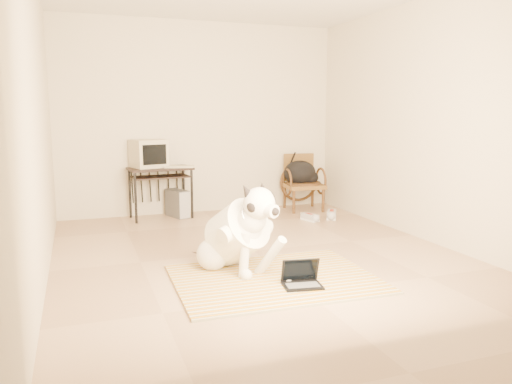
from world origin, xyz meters
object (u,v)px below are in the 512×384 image
computer_desk (160,175)px  backpack (301,173)px  pc_tower (178,203)px  rattan_chair (303,182)px  dog (238,234)px  laptop (301,279)px  crt_monitor (149,154)px

computer_desk → backpack: size_ratio=1.67×
pc_tower → rattan_chair: size_ratio=0.53×
dog → laptop: size_ratio=3.10×
laptop → crt_monitor: 3.43m
rattan_chair → backpack: rattan_chair is taller
computer_desk → backpack: 2.06m
laptop → crt_monitor: crt_monitor is taller
laptop → pc_tower: pc_tower is taller
backpack → rattan_chair: bearing=26.2°
computer_desk → rattan_chair: (2.09, -0.09, -0.19)m
laptop → pc_tower: size_ratio=0.80×
rattan_chair → laptop: bearing=-115.2°
computer_desk → pc_tower: 0.47m
crt_monitor → laptop: bearing=-76.3°
dog → rattan_chair: size_ratio=1.32×
backpack → computer_desk: bearing=177.0°
backpack → laptop: bearing=-114.8°
pc_tower → backpack: size_ratio=0.84×
crt_monitor → pc_tower: crt_monitor is taller
dog → computer_desk: dog is taller
crt_monitor → rattan_chair: 2.28m
crt_monitor → computer_desk: bearing=-32.1°
laptop → computer_desk: (-0.65, 3.15, 0.53)m
rattan_chair → dog: bearing=-126.1°
dog → backpack: 3.05m
dog → pc_tower: size_ratio=2.48×
laptop → crt_monitor: bearing=103.7°
pc_tower → backpack: backpack is taller
dog → crt_monitor: crt_monitor is taller
crt_monitor → rattan_chair: (2.22, -0.18, -0.47)m
computer_desk → pc_tower: computer_desk is taller
crt_monitor → pc_tower: 0.79m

